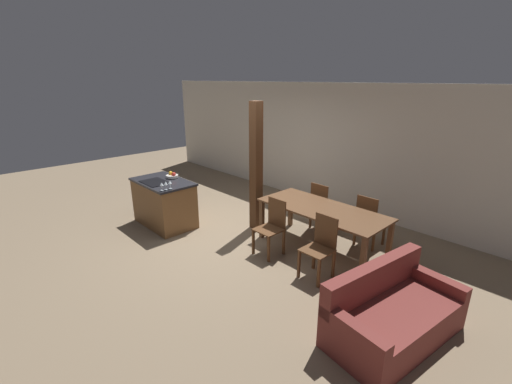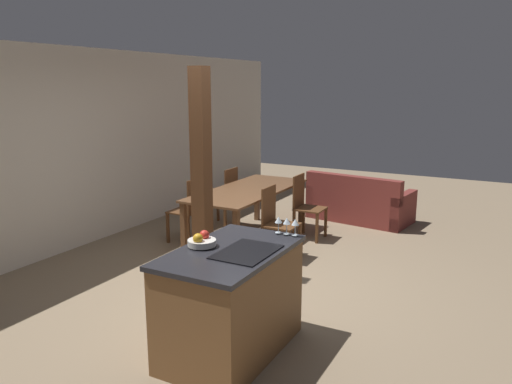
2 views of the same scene
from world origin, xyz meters
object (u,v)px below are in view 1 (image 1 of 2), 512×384
(dining_table, at_px, (322,213))
(dining_chair_near_right, at_px, (320,246))
(wine_glass_middle, at_px, (166,184))
(timber_post, at_px, (256,168))
(dining_chair_far_right, at_px, (369,220))
(wine_glass_far, at_px, (170,183))
(dining_chair_far_left, at_px, (322,205))
(fruit_bowl, at_px, (172,175))
(kitchen_island, at_px, (164,203))
(wine_glass_near, at_px, (162,184))
(couch, at_px, (392,315))
(dining_chair_near_left, at_px, (272,226))

(dining_table, distance_m, dining_chair_near_right, 0.86)
(wine_glass_middle, bearing_deg, timber_post, 61.18)
(dining_table, bearing_deg, dining_chair_far_right, 54.66)
(wine_glass_far, height_order, dining_chair_far_left, wine_glass_far)
(wine_glass_far, xyz_separation_m, dining_chair_near_right, (2.68, 0.84, -0.54))
(fruit_bowl, bearing_deg, dining_chair_far_right, 28.67)
(wine_glass_middle, bearing_deg, dining_table, 36.16)
(kitchen_island, height_order, dining_chair_far_left, dining_chair_far_left)
(dining_chair_far_right, bearing_deg, wine_glass_near, 41.48)
(kitchen_island, distance_m, wine_glass_middle, 0.84)
(kitchen_island, xyz_separation_m, wine_glass_near, (0.57, -0.32, 0.57))
(fruit_bowl, bearing_deg, dining_table, 21.71)
(wine_glass_near, height_order, couch, wine_glass_near)
(wine_glass_middle, relative_size, wine_glass_far, 1.00)
(dining_chair_far_right, height_order, timber_post, timber_post)
(wine_glass_far, xyz_separation_m, couch, (3.99, 0.43, -0.76))
(kitchen_island, relative_size, dining_chair_far_right, 1.39)
(wine_glass_middle, height_order, dining_chair_far_right, wine_glass_middle)
(wine_glass_far, xyz_separation_m, dining_chair_far_right, (2.68, 2.21, -0.54))
(couch, bearing_deg, dining_chair_far_left, 60.05)
(dining_chair_far_left, bearing_deg, wine_glass_middle, 53.22)
(wine_glass_far, bearing_deg, dining_chair_far_left, 52.22)
(wine_glass_near, bearing_deg, couch, 8.38)
(wine_glass_near, relative_size, dining_table, 0.07)
(fruit_bowl, xyz_separation_m, wine_glass_far, (0.62, -0.40, 0.07))
(fruit_bowl, relative_size, timber_post, 0.10)
(dining_chair_near_left, distance_m, dining_chair_far_right, 1.68)
(wine_glass_far, xyz_separation_m, dining_table, (2.20, 1.53, -0.36))
(wine_glass_near, xyz_separation_m, couch, (3.99, 0.59, -0.76))
(kitchen_island, relative_size, dining_chair_near_left, 1.39)
(dining_chair_far_right, bearing_deg, dining_chair_near_right, 90.00)
(wine_glass_middle, relative_size, dining_chair_far_right, 0.16)
(fruit_bowl, xyz_separation_m, dining_chair_near_left, (2.33, 0.44, -0.47))
(wine_glass_far, height_order, dining_table, wine_glass_far)
(dining_chair_near_left, relative_size, dining_chair_near_right, 1.00)
(dining_table, distance_m, dining_chair_far_right, 0.86)
(fruit_bowl, bearing_deg, timber_post, 34.06)
(wine_glass_middle, height_order, dining_table, wine_glass_middle)
(wine_glass_near, bearing_deg, dining_chair_far_left, 54.17)
(timber_post, bearing_deg, kitchen_island, -138.62)
(kitchen_island, bearing_deg, wine_glass_far, -15.35)
(wine_glass_near, height_order, dining_chair_far_right, wine_glass_near)
(dining_chair_near_right, distance_m, dining_chair_far_left, 1.68)
(wine_glass_middle, bearing_deg, dining_chair_near_right, 18.96)
(fruit_bowl, xyz_separation_m, wine_glass_near, (0.62, -0.57, 0.07))
(wine_glass_middle, bearing_deg, couch, 7.23)
(dining_chair_near_right, relative_size, dining_chair_far_left, 1.00)
(dining_chair_far_left, bearing_deg, kitchen_island, 41.95)
(dining_table, bearing_deg, dining_chair_near_right, -54.66)
(dining_chair_near_right, relative_size, dining_chair_far_right, 1.00)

